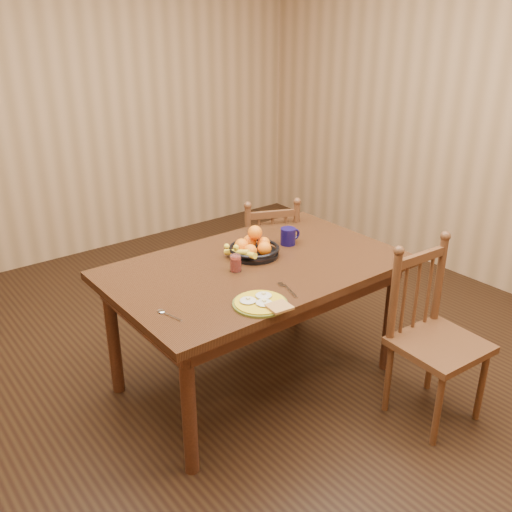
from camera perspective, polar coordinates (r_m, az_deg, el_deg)
room at (r=2.93m, az=0.00°, el=9.91°), size 4.52×5.02×2.72m
dining_table at (r=3.16m, az=0.00°, el=-2.24°), size 1.60×1.00×0.75m
chair_far at (r=3.96m, az=1.08°, el=-0.41°), size 0.52×0.52×0.89m
chair_near at (r=3.14m, az=17.37°, el=-7.84°), size 0.45×0.43×0.95m
breakfast_plate at (r=2.70m, az=0.52°, el=-4.71°), size 0.26×0.29×0.04m
fork at (r=2.85m, az=3.16°, el=-3.30°), size 0.06×0.18×0.00m
spoon at (r=2.66m, az=-9.09°, el=-5.64°), size 0.05×0.16×0.01m
coffee_mug at (r=3.38m, az=3.28°, el=2.01°), size 0.13×0.09×0.10m
juice_glass at (r=3.03m, az=-2.05°, el=-0.77°), size 0.06×0.06×0.09m
fruit_bowl at (r=3.22m, az=-0.29°, el=0.82°), size 0.32×0.29×0.17m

